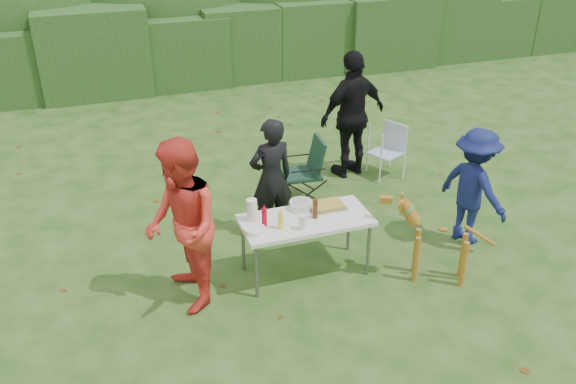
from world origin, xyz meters
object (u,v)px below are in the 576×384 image
object	(u,v)px
camping_chair	(302,170)
ketchup_bottle	(264,217)
child	(473,187)
person_red_jacket	(182,227)
mustard_bottle	(281,221)
beer_bottle	(315,209)
dog	(442,242)
person_black_puffy	(353,115)
paper_towel_roll	(252,210)
person_cook	(271,178)
folding_table	(306,222)
lawn_chair	(386,151)

from	to	relation	value
camping_chair	ketchup_bottle	bearing A→B (deg)	63.31
camping_chair	child	bearing A→B (deg)	139.23
person_red_jacket	mustard_bottle	bearing A→B (deg)	86.74
camping_chair	person_red_jacket	bearing A→B (deg)	47.67
ketchup_bottle	beer_bottle	world-z (taller)	beer_bottle
dog	mustard_bottle	world-z (taller)	dog
person_black_puffy	ketchup_bottle	xyz separation A→B (m)	(-2.10, -2.30, -0.13)
paper_towel_roll	ketchup_bottle	bearing A→B (deg)	-60.92
ketchup_bottle	person_cook	bearing A→B (deg)	68.44
paper_towel_roll	person_red_jacket	bearing A→B (deg)	-161.50
person_cook	beer_bottle	distance (m)	1.03
person_red_jacket	dog	size ratio (longest dim) A/B	1.81
person_black_puffy	child	bearing A→B (deg)	91.19
person_red_jacket	beer_bottle	bearing A→B (deg)	90.42
person_cook	mustard_bottle	bearing A→B (deg)	70.73
paper_towel_roll	person_cook	bearing A→B (deg)	59.25
beer_bottle	paper_towel_roll	xyz separation A→B (m)	(-0.69, 0.19, 0.01)
dog	camping_chair	size ratio (longest dim) A/B	1.13
folding_table	ketchup_bottle	bearing A→B (deg)	-179.75
folding_table	beer_bottle	distance (m)	0.20
child	lawn_chair	world-z (taller)	child
paper_towel_roll	dog	bearing A→B (deg)	-21.46
person_black_puffy	ketchup_bottle	world-z (taller)	person_black_puffy
person_red_jacket	beer_bottle	world-z (taller)	person_red_jacket
child	paper_towel_roll	world-z (taller)	child
person_cook	dog	bearing A→B (deg)	126.45
child	mustard_bottle	xyz separation A→B (m)	(-2.58, -0.12, 0.07)
folding_table	ketchup_bottle	xyz separation A→B (m)	(-0.50, -0.00, 0.16)
child	mustard_bottle	distance (m)	2.58
camping_chair	dog	bearing A→B (deg)	115.17
child	dog	xyz separation A→B (m)	(-0.81, -0.63, -0.26)
paper_towel_roll	child	bearing A→B (deg)	-3.30
person_cook	person_black_puffy	xyz separation A→B (m)	(1.71, 1.32, 0.18)
folding_table	person_black_puffy	world-z (taller)	person_black_puffy
ketchup_bottle	beer_bottle	size ratio (longest dim) A/B	0.92
camping_chair	paper_towel_roll	xyz separation A→B (m)	(-1.17, -1.55, 0.40)
lawn_chair	ketchup_bottle	xyz separation A→B (m)	(-2.61, -2.08, 0.44)
folding_table	camping_chair	size ratio (longest dim) A/B	1.59
mustard_bottle	paper_towel_roll	size ratio (longest dim) A/B	0.77
lawn_chair	beer_bottle	distance (m)	2.94
folding_table	person_red_jacket	size ratio (longest dim) A/B	0.78
lawn_chair	person_black_puffy	bearing A→B (deg)	-49.37
lawn_chair	dog	bearing A→B (deg)	50.66
person_black_puffy	beer_bottle	size ratio (longest dim) A/B	8.20
person_red_jacket	beer_bottle	distance (m)	1.54
person_black_puffy	beer_bottle	distance (m)	2.77
person_red_jacket	camping_chair	bearing A→B (deg)	129.54
child	ketchup_bottle	size ratio (longest dim) A/B	6.99
folding_table	beer_bottle	bearing A→B (deg)	-11.74
folding_table	paper_towel_roll	distance (m)	0.64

